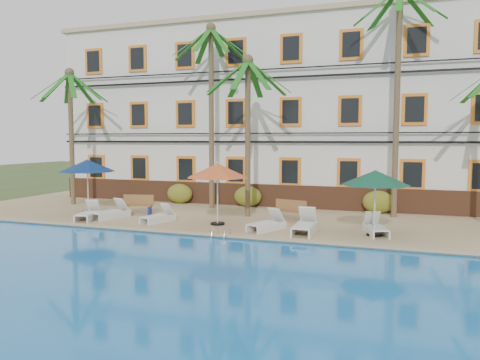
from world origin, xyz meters
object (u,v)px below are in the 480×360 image
at_px(palm_c, 248,113).
at_px(lounger_f, 375,227).
at_px(lounger_b, 111,212).
at_px(bench_left, 137,204).
at_px(pool_ladder, 221,236).
at_px(palm_d, 398,73).
at_px(lounger_a, 89,213).
at_px(palm_b, 211,93).
at_px(umbrella_blue, 87,166).
at_px(lounger_d, 267,223).
at_px(bench_right, 291,211).
at_px(umbrella_green, 375,178).
at_px(palm_a, 71,117).
at_px(lounger_c, 159,216).
at_px(lounger_e, 305,225).
at_px(umbrella_red, 217,171).

distance_m(palm_c, lounger_f, 7.77).
height_order(palm_c, lounger_b, palm_c).
height_order(bench_left, pool_ladder, bench_left).
xyz_separation_m(palm_d, lounger_a, (-12.91, -5.21, -6.27)).
relative_size(palm_b, umbrella_blue, 3.52).
bearing_deg(lounger_d, lounger_f, 7.42).
xyz_separation_m(palm_b, lounger_f, (8.45, -4.19, -5.67)).
height_order(palm_c, bench_right, palm_c).
xyz_separation_m(palm_c, bench_left, (-5.22, -1.17, -4.31)).
distance_m(palm_b, lounger_b, 7.79).
bearing_deg(umbrella_green, lounger_f, 83.38).
bearing_deg(pool_ladder, lounger_d, 53.85).
bearing_deg(bench_left, palm_b, 48.55).
relative_size(lounger_b, pool_ladder, 2.62).
xyz_separation_m(lounger_a, lounger_d, (8.25, 0.27, -0.00)).
bearing_deg(lounger_d, bench_left, 166.10).
height_order(palm_a, bench_left, palm_a).
distance_m(umbrella_blue, lounger_c, 5.11).
relative_size(palm_a, lounger_a, 3.94).
xyz_separation_m(umbrella_green, lounger_a, (-12.32, -0.55, -1.88)).
bearing_deg(bench_left, pool_ladder, -31.22).
xyz_separation_m(palm_c, lounger_e, (3.31, -3.01, -4.46)).
relative_size(palm_c, palm_d, 0.70).
xyz_separation_m(palm_b, palm_c, (2.58, -1.82, -1.16)).
relative_size(lounger_d, lounger_e, 0.91).
xyz_separation_m(umbrella_red, lounger_f, (6.39, 0.08, -2.00)).
bearing_deg(lounger_a, palm_b, 52.01).
relative_size(umbrella_green, lounger_b, 1.30).
xyz_separation_m(lounger_d, bench_left, (-7.00, 1.73, 0.20)).
bearing_deg(lounger_b, palm_a, 145.70).
relative_size(umbrella_red, lounger_a, 1.41).
xyz_separation_m(palm_b, bench_left, (-2.64, -2.99, -5.47)).
bearing_deg(lounger_f, umbrella_red, -179.30).
distance_m(lounger_d, lounger_f, 4.12).
bearing_deg(palm_d, bench_right, -147.93).
bearing_deg(palm_c, umbrella_blue, -168.65).
height_order(lounger_d, lounger_f, lounger_d).
height_order(umbrella_red, lounger_d, umbrella_red).
relative_size(palm_c, umbrella_blue, 2.77).
bearing_deg(bench_left, palm_a, 160.41).
distance_m(umbrella_green, lounger_c, 9.22).
xyz_separation_m(umbrella_green, lounger_b, (-11.56, 0.09, -1.87)).
distance_m(lounger_a, lounger_f, 12.37).
relative_size(lounger_b, bench_left, 1.24).
relative_size(palm_b, lounger_e, 4.61).
bearing_deg(lounger_b, umbrella_green, -0.45).
bearing_deg(pool_ladder, palm_c, 96.29).
bearing_deg(palm_c, umbrella_red, -101.98).
height_order(palm_d, lounger_c, palm_d).
relative_size(umbrella_green, bench_left, 1.61).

